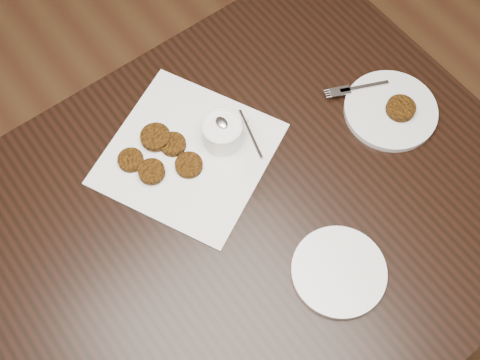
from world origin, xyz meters
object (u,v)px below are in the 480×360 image
Objects in this scene: napkin at (188,154)px; plate_with_patty at (391,108)px; table at (200,303)px; plate_empty at (339,272)px; sauce_ramekin at (222,125)px.

napkin is 1.59× the size of plate_with_patty.
plate_empty is (0.21, -0.20, 0.38)m from table.
plate_with_patty is at bearing -23.65° from napkin.
plate_empty reaches higher than table.
plate_with_patty is at bearing 31.92° from plate_empty.
sauce_ramekin reaches higher than plate_with_patty.
plate_empty is at bearing -148.08° from plate_with_patty.
table is 7.88× the size of plate_empty.
sauce_ramekin is 0.60× the size of plate_with_patty.
plate_with_patty reaches higher than table.
table is at bearing -179.59° from plate_with_patty.
napkin is 0.39m from plate_empty.
sauce_ramekin is at bearing 154.04° from plate_with_patty.
sauce_ramekin is (0.08, -0.02, 0.06)m from napkin.
table is 4.47× the size of napkin.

